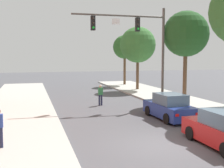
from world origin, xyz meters
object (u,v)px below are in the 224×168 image
(car_lead_blue, at_px, (169,107))
(car_following_red, at_px, (224,131))
(street_tree_second, at_px, (186,34))
(street_tree_third, at_px, (138,45))
(traffic_signal_mast, at_px, (138,37))
(pedestrian_crossing_road, at_px, (100,94))
(street_tree_farthest, at_px, (125,47))

(car_lead_blue, xyz_separation_m, car_following_red, (-0.31, -5.73, 0.00))
(car_following_red, distance_m, street_tree_second, 12.47)
(car_lead_blue, bearing_deg, street_tree_third, 76.73)
(street_tree_second, bearing_deg, street_tree_third, 92.47)
(traffic_signal_mast, xyz_separation_m, car_lead_blue, (0.23, -4.90, -4.66))
(car_lead_blue, relative_size, pedestrian_crossing_road, 2.61)
(car_lead_blue, bearing_deg, traffic_signal_mast, 92.67)
(car_following_red, relative_size, pedestrian_crossing_road, 2.59)
(car_following_red, xyz_separation_m, street_tree_farthest, (4.07, 26.01, 4.34))
(traffic_signal_mast, height_order, car_following_red, traffic_signal_mast)
(car_lead_blue, height_order, car_following_red, same)
(car_lead_blue, xyz_separation_m, street_tree_second, (3.88, 4.92, 4.95))
(street_tree_farthest, bearing_deg, pedestrian_crossing_road, -115.27)
(car_following_red, height_order, street_tree_farthest, street_tree_farthest)
(pedestrian_crossing_road, height_order, street_tree_farthest, street_tree_farthest)
(street_tree_second, bearing_deg, pedestrian_crossing_road, 171.03)
(traffic_signal_mast, height_order, street_tree_second, traffic_signal_mast)
(street_tree_second, bearing_deg, car_lead_blue, -128.29)
(traffic_signal_mast, distance_m, street_tree_farthest, 15.88)
(traffic_signal_mast, bearing_deg, street_tree_third, 69.32)
(car_following_red, bearing_deg, street_tree_farthest, 81.10)
(car_lead_blue, distance_m, pedestrian_crossing_road, 6.70)
(pedestrian_crossing_road, relative_size, street_tree_third, 0.23)
(traffic_signal_mast, distance_m, street_tree_second, 4.12)
(street_tree_second, relative_size, street_tree_farthest, 1.14)
(street_tree_second, height_order, street_tree_farthest, street_tree_second)
(pedestrian_crossing_road, bearing_deg, car_following_red, -77.20)
(traffic_signal_mast, xyz_separation_m, pedestrian_crossing_road, (-2.75, 1.10, -4.47))
(traffic_signal_mast, relative_size, pedestrian_crossing_road, 4.57)
(street_tree_second, bearing_deg, car_following_red, -111.47)
(traffic_signal_mast, height_order, street_tree_farthest, traffic_signal_mast)
(car_lead_blue, distance_m, street_tree_farthest, 21.07)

